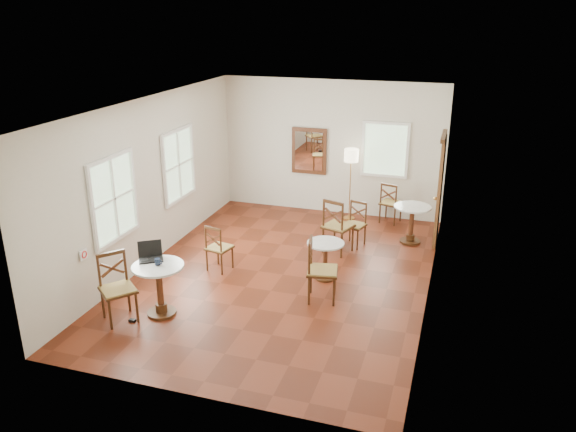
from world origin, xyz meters
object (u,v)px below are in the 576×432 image
object	(u,v)px
cafe_table_back	(412,220)
chair_back_b	(355,224)
laptop	(150,255)
water_glass	(158,263)
chair_mid_b	(321,270)
mouse	(148,260)
chair_back_a	(391,203)
cafe_table_near	(159,284)
cafe_table_mid	(325,256)
chair_near_a	(218,248)
chair_mid_a	(337,226)
floor_lamp	(351,160)
navy_mug	(158,262)
power_adapter	(132,321)
chair_near_b	(117,288)

from	to	relation	value
cafe_table_back	chair_back_b	world-z (taller)	chair_back_b
laptop	water_glass	distance (m)	0.32
chair_mid_b	water_glass	size ratio (longest dim) A/B	9.90
chair_back_b	mouse	world-z (taller)	chair_back_b
cafe_table_back	laptop	distance (m)	5.27
chair_back_a	cafe_table_near	bearing A→B (deg)	76.08
cafe_table_mid	water_glass	world-z (taller)	water_glass
chair_mid_b	laptop	xyz separation A→B (m)	(-2.44, -1.00, 0.37)
cafe_table_mid	chair_near_a	bearing A→B (deg)	-172.78
cafe_table_near	chair_mid_a	xyz separation A→B (m)	(2.04, 3.11, 0.03)
floor_lamp	chair_back_a	bearing A→B (deg)	2.48
navy_mug	water_glass	xyz separation A→B (m)	(0.03, -0.04, 0.00)
chair_mid_b	power_adapter	bearing A→B (deg)	110.41
chair_mid_a	laptop	distance (m)	3.72
cafe_table_back	chair_back_b	bearing A→B (deg)	-155.55
chair_mid_b	power_adapter	xyz separation A→B (m)	(-2.51, -1.54, -0.50)
laptop	mouse	size ratio (longest dim) A/B	4.87
chair_near_b	chair_mid_a	distance (m)	4.29
chair_near_b	mouse	size ratio (longest dim) A/B	10.97
laptop	chair_back_b	bearing A→B (deg)	20.30
cafe_table_mid	chair_back_b	xyz separation A→B (m)	(0.19, 1.62, 0.02)
chair_back_a	mouse	bearing A→B (deg)	73.72
cafe_table_mid	laptop	world-z (taller)	laptop
chair_near_b	floor_lamp	xyz separation A→B (m)	(2.40, 5.34, 0.82)
chair_back_a	mouse	distance (m)	5.81
chair_back_a	chair_back_b	bearing A→B (deg)	86.49
navy_mug	power_adapter	distance (m)	0.97
cafe_table_mid	floor_lamp	world-z (taller)	floor_lamp
floor_lamp	power_adapter	size ratio (longest dim) A/B	15.94
cafe_table_back	chair_mid_b	xyz separation A→B (m)	(-1.13, -2.85, 0.05)
cafe_table_mid	chair_back_b	size ratio (longest dim) A/B	0.77
chair_near_b	chair_mid_a	xyz separation A→B (m)	(2.56, 3.44, 0.02)
chair_near_b	power_adapter	bearing A→B (deg)	-54.59
mouse	chair_near_b	bearing A→B (deg)	-122.43
chair_mid_b	laptop	bearing A→B (deg)	101.41
chair_mid_b	floor_lamp	world-z (taller)	floor_lamp
cafe_table_back	chair_mid_a	size ratio (longest dim) A/B	0.70
chair_near_b	water_glass	world-z (taller)	chair_near_b
cafe_table_near	chair_near_a	size ratio (longest dim) A/B	0.95
floor_lamp	cafe_table_back	bearing A→B (deg)	-33.68
chair_back_a	floor_lamp	distance (m)	1.27
cafe_table_near	chair_mid_a	size ratio (longest dim) A/B	0.76
chair_near_a	cafe_table_back	bearing A→B (deg)	-130.67
cafe_table_mid	floor_lamp	size ratio (longest dim) A/B	0.43
chair_near_a	mouse	size ratio (longest dim) A/B	9.08
chair_near_b	chair_mid_a	bearing A→B (deg)	3.76
chair_near_a	power_adapter	world-z (taller)	chair_near_a
chair_near_b	cafe_table_mid	bearing A→B (deg)	-8.51
floor_lamp	mouse	bearing A→B (deg)	-113.17
laptop	chair_near_a	bearing A→B (deg)	41.19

